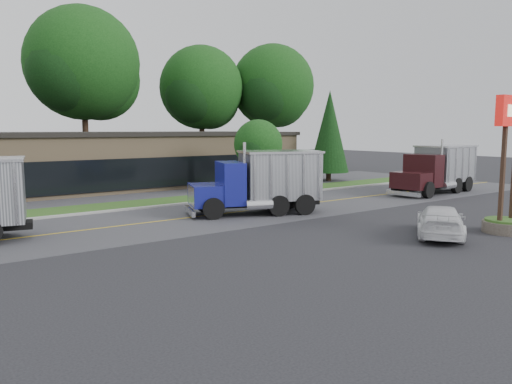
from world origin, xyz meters
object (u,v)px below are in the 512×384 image
Objects in this scene: bilo_sign at (508,187)px; dump_truck_maroon at (438,168)px; rally_car at (440,221)px; dump_truck_blue at (263,180)px.

bilo_sign is 14.05m from dump_truck_maroon.
rally_car is at bearing 157.18° from bilo_sign.
dump_truck_blue is at bearing -19.90° from rally_car.
bilo_sign is at bearing 39.98° from dump_truck_maroon.
dump_truck_maroon is (15.44, -0.41, 0.01)m from dump_truck_blue.
dump_truck_maroon is (9.90, 9.96, -0.22)m from bilo_sign.
rally_car is at bearing 28.80° from dump_truck_maroon.
dump_truck_blue is at bearing -6.73° from dump_truck_maroon.
dump_truck_blue is at bearing 118.11° from bilo_sign.
rally_car is (-12.90, -8.70, -1.14)m from dump_truck_maroon.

